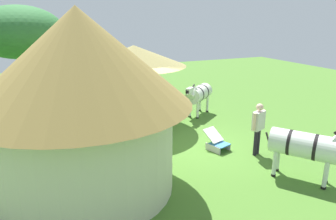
# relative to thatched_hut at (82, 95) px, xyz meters

# --- Properties ---
(ground_plane) EXTENTS (36.00, 36.00, 0.00)m
(ground_plane) POSITION_rel_thatched_hut_xyz_m (1.45, -3.62, -2.45)
(ground_plane) COLOR #48772A
(thatched_hut) EXTENTS (5.22, 5.22, 4.46)m
(thatched_hut) POSITION_rel_thatched_hut_xyz_m (0.00, 0.00, 0.00)
(thatched_hut) COLOR beige
(thatched_hut) RESTS_ON ground_plane
(shade_umbrella) EXTENTS (4.08, 4.08, 3.15)m
(shade_umbrella) POSITION_rel_thatched_hut_xyz_m (4.28, -2.64, 0.30)
(shade_umbrella) COLOR #493B1E
(shade_umbrella) RESTS_ON ground_plane
(patio_dining_table) EXTENTS (1.45, 1.13, 0.74)m
(patio_dining_table) POSITION_rel_thatched_hut_xyz_m (4.28, -2.64, -1.80)
(patio_dining_table) COLOR silver
(patio_dining_table) RESTS_ON ground_plane
(patio_chair_east_end) EXTENTS (0.55, 0.57, 0.90)m
(patio_chair_east_end) POSITION_rel_thatched_hut_xyz_m (5.38, -2.20, -1.93)
(patio_chair_east_end) COLOR white
(patio_chair_east_end) RESTS_ON ground_plane
(patio_chair_west_end) EXTENTS (0.57, 0.58, 0.90)m
(patio_chair_west_end) POSITION_rel_thatched_hut_xyz_m (3.21, -3.15, -1.93)
(patio_chair_west_end) COLOR white
(patio_chair_west_end) RESTS_ON ground_plane
(guest_beside_umbrella) EXTENTS (0.40, 0.56, 1.72)m
(guest_beside_umbrella) POSITION_rel_thatched_hut_xyz_m (2.80, -3.35, -1.42)
(guest_beside_umbrella) COLOR #242028
(guest_beside_umbrella) RESTS_ON ground_plane
(standing_watcher) EXTENTS (0.36, 0.56, 1.68)m
(standing_watcher) POSITION_rel_thatched_hut_xyz_m (-0.11, -5.21, -1.44)
(standing_watcher) COLOR black
(standing_watcher) RESTS_ON ground_plane
(striped_lounge_chair) EXTENTS (0.92, 0.75, 0.64)m
(striped_lounge_chair) POSITION_rel_thatched_hut_xyz_m (0.73, -4.28, -2.20)
(striped_lounge_chair) COLOR teal
(striped_lounge_chair) RESTS_ON ground_plane
(zebra_nearest_camera) EXTENTS (1.48, 1.78, 1.49)m
(zebra_nearest_camera) POSITION_rel_thatched_hut_xyz_m (4.28, -5.54, -1.50)
(zebra_nearest_camera) COLOR silver
(zebra_nearest_camera) RESTS_ON ground_plane
(zebra_by_umbrella) EXTENTS (2.01, 1.57, 1.52)m
(zebra_by_umbrella) POSITION_rel_thatched_hut_xyz_m (-1.90, -5.29, -1.47)
(zebra_by_umbrella) COLOR silver
(zebra_by_umbrella) RESTS_ON ground_plane
(acacia_tree_behind_hut) EXTENTS (3.56, 3.56, 4.66)m
(acacia_tree_behind_hut) POSITION_rel_thatched_hut_xyz_m (6.99, 1.31, 1.13)
(acacia_tree_behind_hut) COLOR brown
(acacia_tree_behind_hut) RESTS_ON ground_plane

